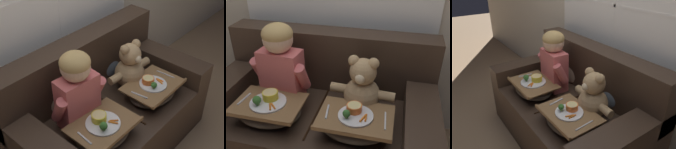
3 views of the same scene
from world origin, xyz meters
The scene contains 8 objects.
ground_plane centered at (0.00, 0.00, 0.00)m, with size 14.00×14.00×0.00m, color #8E7051.
couch centered at (0.00, 0.06, 0.34)m, with size 1.65×0.93×0.95m.
throw_pillow_behind_child centered at (-0.30, 0.28, 0.62)m, with size 0.33×0.16×0.34m.
throw_pillow_behind_teddy centered at (0.30, 0.28, 0.62)m, with size 0.29×0.14×0.31m.
child_figure centered at (-0.30, 0.05, 0.80)m, with size 0.44×0.22×0.61m.
teddy_bear centered at (0.30, 0.05, 0.65)m, with size 0.47×0.33×0.43m.
lap_tray_child centered at (-0.30, -0.19, 0.54)m, with size 0.47×0.36×0.21m.
lap_tray_teddy centered at (0.30, -0.19, 0.54)m, with size 0.48×0.35×0.20m.
Camera 1 is at (-1.45, -1.28, 2.15)m, focal length 50.00 mm.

